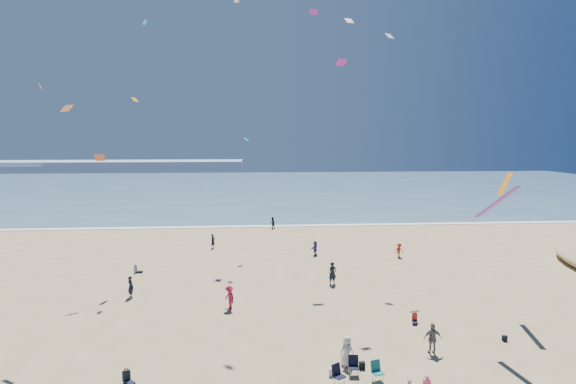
{
  "coord_description": "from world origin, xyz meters",
  "views": [
    {
      "loc": [
        0.19,
        -16.29,
        12.1
      ],
      "look_at": [
        2.0,
        8.0,
        9.2
      ],
      "focal_mm": 28.0,
      "sensor_mm": 36.0,
      "label": 1
    }
  ],
  "objects": [
    {
      "name": "chair_cluster",
      "position": [
        5.23,
        4.7,
        0.5
      ],
      "size": [
        2.79,
        1.55,
        1.0
      ],
      "color": "black",
      "rests_on": "ground"
    },
    {
      "name": "standing_flyers",
      "position": [
        2.74,
        16.12,
        0.82
      ],
      "size": [
        33.24,
        47.25,
        1.91
      ],
      "color": "black",
      "rests_on": "ground"
    },
    {
      "name": "white_tote",
      "position": [
        4.07,
        5.24,
        0.2
      ],
      "size": [
        0.35,
        0.2,
        0.4
      ],
      "primitive_type": "cube",
      "color": "silver",
      "rests_on": "ground"
    },
    {
      "name": "surf_line",
      "position": [
        0.0,
        45.0,
        0.04
      ],
      "size": [
        220.0,
        1.2,
        0.08
      ],
      "primitive_type": "cube",
      "color": "white",
      "rests_on": "ground"
    },
    {
      "name": "headland_far",
      "position": [
        -60.0,
        170.0,
        1.6
      ],
      "size": [
        110.0,
        20.0,
        3.2
      ],
      "primitive_type": "cube",
      "color": "#7A8EA8",
      "rests_on": "ground"
    },
    {
      "name": "black_backpack",
      "position": [
        5.77,
        5.82,
        0.19
      ],
      "size": [
        0.3,
        0.22,
        0.38
      ],
      "primitive_type": "cube",
      "color": "black",
      "rests_on": "ground"
    },
    {
      "name": "navy_bag",
      "position": [
        15.11,
        8.43,
        0.17
      ],
      "size": [
        0.28,
        0.18,
        0.34
      ],
      "primitive_type": "cube",
      "color": "black",
      "rests_on": "ground"
    },
    {
      "name": "seated_group",
      "position": [
        1.9,
        9.55,
        0.42
      ],
      "size": [
        22.19,
        21.78,
        0.84
      ],
      "color": "silver",
      "rests_on": "ground"
    },
    {
      "name": "ocean",
      "position": [
        0.0,
        95.0,
        0.03
      ],
      "size": [
        220.0,
        100.0,
        0.06
      ],
      "primitive_type": "cube",
      "color": "#476B84",
      "rests_on": "ground"
    },
    {
      "name": "kites_aloft",
      "position": [
        8.65,
        13.64,
        15.03
      ],
      "size": [
        38.95,
        38.53,
        23.17
      ],
      "color": "purple",
      "rests_on": "ground"
    }
  ]
}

